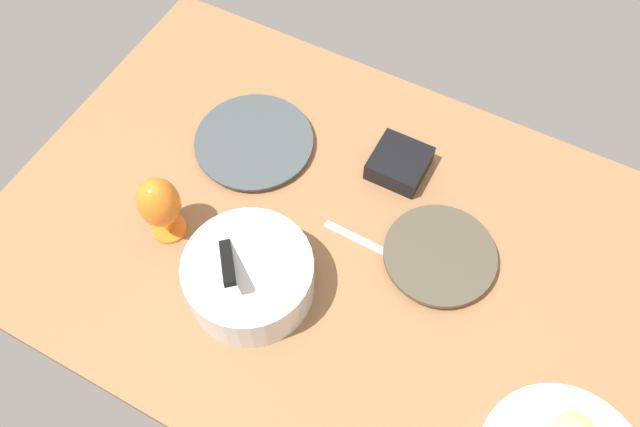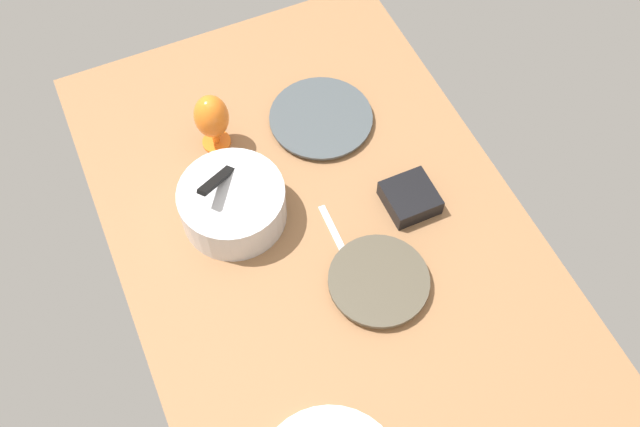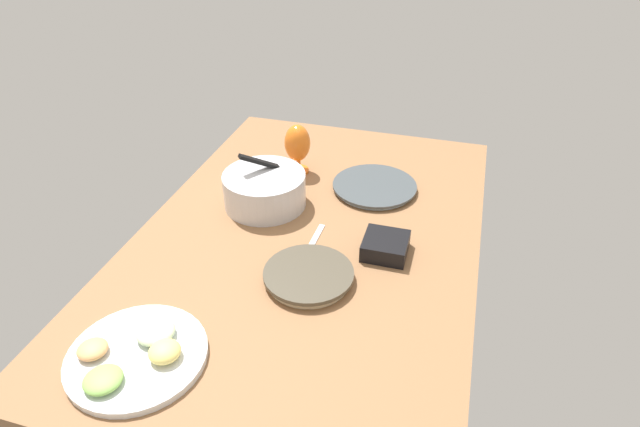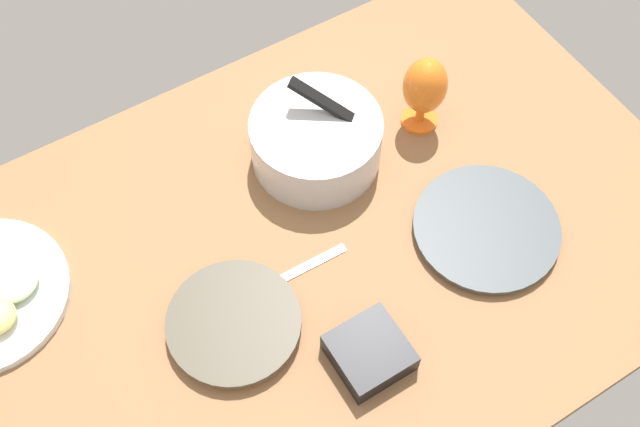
{
  "view_description": "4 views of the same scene",
  "coord_description": "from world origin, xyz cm",
  "px_view_note": "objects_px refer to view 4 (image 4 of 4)",
  "views": [
    {
      "loc": [
        -25.83,
        61.86,
        128.28
      ],
      "look_at": [
        8.35,
        -2.49,
        4.37
      ],
      "focal_mm": 35.65,
      "sensor_mm": 36.0,
      "label": 1
    },
    {
      "loc": [
        -83.38,
        37.83,
        161.93
      ],
      "look_at": [
        2.86,
        -0.72,
        4.37
      ],
      "focal_mm": 40.09,
      "sensor_mm": 36.0,
      "label": 2
    },
    {
      "loc": [
        -128.92,
        -41.42,
        99.49
      ],
      "look_at": [
        7.17,
        -2.19,
        4.37
      ],
      "focal_mm": 30.35,
      "sensor_mm": 36.0,
      "label": 3
    },
    {
      "loc": [
        -34.82,
        -62.19,
        132.9
      ],
      "look_at": [
        5.71,
        4.05,
        4.37
      ],
      "focal_mm": 42.6,
      "sensor_mm": 36.0,
      "label": 4
    }
  ],
  "objects_px": {
    "hurricane_glass_orange": "(425,88)",
    "mixing_bowl": "(316,139)",
    "dinner_plate_left": "(234,324)",
    "dinner_plate_right": "(486,228)",
    "square_bowl_black": "(370,352)"
  },
  "relations": [
    {
      "from": "dinner_plate_left",
      "to": "dinner_plate_right",
      "type": "relative_size",
      "value": 0.85
    },
    {
      "from": "dinner_plate_right",
      "to": "dinner_plate_left",
      "type": "bearing_deg",
      "value": 171.36
    },
    {
      "from": "dinner_plate_right",
      "to": "hurricane_glass_orange",
      "type": "height_order",
      "value": "hurricane_glass_orange"
    },
    {
      "from": "dinner_plate_right",
      "to": "hurricane_glass_orange",
      "type": "relative_size",
      "value": 1.57
    },
    {
      "from": "dinner_plate_left",
      "to": "dinner_plate_right",
      "type": "distance_m",
      "value": 0.54
    },
    {
      "from": "mixing_bowl",
      "to": "dinner_plate_right",
      "type": "bearing_deg",
      "value": -59.89
    },
    {
      "from": "mixing_bowl",
      "to": "square_bowl_black",
      "type": "height_order",
      "value": "mixing_bowl"
    },
    {
      "from": "square_bowl_black",
      "to": "hurricane_glass_orange",
      "type": "bearing_deg",
      "value": 45.29
    },
    {
      "from": "hurricane_glass_orange",
      "to": "mixing_bowl",
      "type": "bearing_deg",
      "value": 171.39
    },
    {
      "from": "square_bowl_black",
      "to": "dinner_plate_right",
      "type": "bearing_deg",
      "value": 16.22
    },
    {
      "from": "dinner_plate_right",
      "to": "hurricane_glass_orange",
      "type": "bearing_deg",
      "value": 80.85
    },
    {
      "from": "dinner_plate_left",
      "to": "hurricane_glass_orange",
      "type": "relative_size",
      "value": 1.34
    },
    {
      "from": "mixing_bowl",
      "to": "dinner_plate_left",
      "type": "bearing_deg",
      "value": -142.62
    },
    {
      "from": "dinner_plate_left",
      "to": "square_bowl_black",
      "type": "xyz_separation_m",
      "value": [
        0.18,
        -0.18,
        0.01
      ]
    },
    {
      "from": "dinner_plate_right",
      "to": "mixing_bowl",
      "type": "height_order",
      "value": "mixing_bowl"
    }
  ]
}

